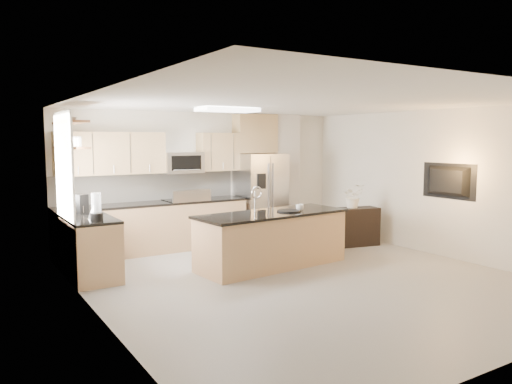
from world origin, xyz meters
TOP-DOWN VIEW (x-y plane):
  - floor at (0.00, 0.00)m, footprint 6.50×6.50m
  - ceiling at (0.00, 0.00)m, footprint 6.00×6.50m
  - wall_back at (0.00, 3.25)m, footprint 6.00×0.02m
  - wall_left at (-3.00, 0.00)m, footprint 0.02×6.50m
  - wall_right at (3.00, 0.00)m, footprint 0.02×6.50m
  - back_counter at (-1.23, 2.93)m, footprint 3.55×0.66m
  - left_counter at (-2.67, 1.85)m, footprint 0.66×1.50m
  - range at (-0.60, 2.92)m, footprint 0.76×0.64m
  - upper_cabinets at (-1.30, 3.09)m, footprint 3.50×0.33m
  - microwave at (-0.60, 3.04)m, footprint 0.76×0.40m
  - refrigerator at (1.06, 2.87)m, footprint 0.92×0.78m
  - partition_column at (1.82, 3.10)m, footprint 0.60×0.30m
  - window at (-2.98, 1.85)m, footprint 0.04×1.15m
  - shelf_lower at (-2.85, 1.95)m, footprint 0.30×1.20m
  - shelf_upper at (-2.85, 1.95)m, footprint 0.30×1.20m
  - ceiling_fixture at (-0.40, 1.60)m, footprint 1.00×0.50m
  - island at (0.03, 0.90)m, footprint 2.65×1.16m
  - credenza at (2.29, 1.38)m, footprint 0.99×0.57m
  - cup at (0.54, 0.83)m, footprint 0.17×0.17m
  - platter at (0.31, 0.82)m, footprint 0.45×0.45m
  - blender at (-2.67, 1.28)m, footprint 0.18×0.18m
  - kettle at (-2.62, 1.62)m, footprint 0.19×0.19m
  - coffee_maker at (-2.70, 2.16)m, footprint 0.22×0.24m
  - bowl at (-2.85, 2.08)m, footprint 0.33×0.33m
  - flower_vase at (2.24, 1.39)m, footprint 0.71×0.64m
  - television at (2.91, -0.20)m, footprint 0.14×1.08m

SIDE VIEW (x-z plane):
  - floor at x=0.00m, z-range 0.00..0.00m
  - credenza at x=2.29m, z-range 0.00..0.74m
  - island at x=0.03m, z-range -0.21..1.11m
  - left_counter at x=-2.67m, z-range 0.00..0.92m
  - back_counter at x=-1.23m, z-range -0.25..1.19m
  - range at x=-0.60m, z-range -0.10..1.04m
  - refrigerator at x=1.06m, z-range 0.00..1.78m
  - platter at x=0.31m, z-range 0.89..0.91m
  - cup at x=0.54m, z-range 0.89..1.00m
  - kettle at x=-2.62m, z-range 0.91..1.14m
  - coffee_maker at x=-2.70m, z-range 0.91..1.22m
  - flower_vase at x=2.24m, z-range 0.74..1.45m
  - blender at x=-2.67m, z-range 0.89..1.30m
  - wall_back at x=0.00m, z-range 0.00..2.60m
  - wall_left at x=-3.00m, z-range 0.00..2.60m
  - wall_right at x=3.00m, z-range 0.00..2.60m
  - partition_column at x=1.82m, z-range 0.00..2.60m
  - television at x=2.91m, z-range 1.04..1.66m
  - microwave at x=-0.60m, z-range 1.43..1.83m
  - window at x=-2.98m, z-range 0.83..2.47m
  - upper_cabinets at x=-1.30m, z-range 1.45..2.20m
  - shelf_lower at x=-2.85m, z-range 1.93..1.97m
  - shelf_upper at x=-2.85m, z-range 2.30..2.34m
  - bowl at x=-2.85m, z-range 2.34..2.42m
  - ceiling_fixture at x=-0.40m, z-range 2.53..2.59m
  - ceiling at x=0.00m, z-range 2.59..2.61m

